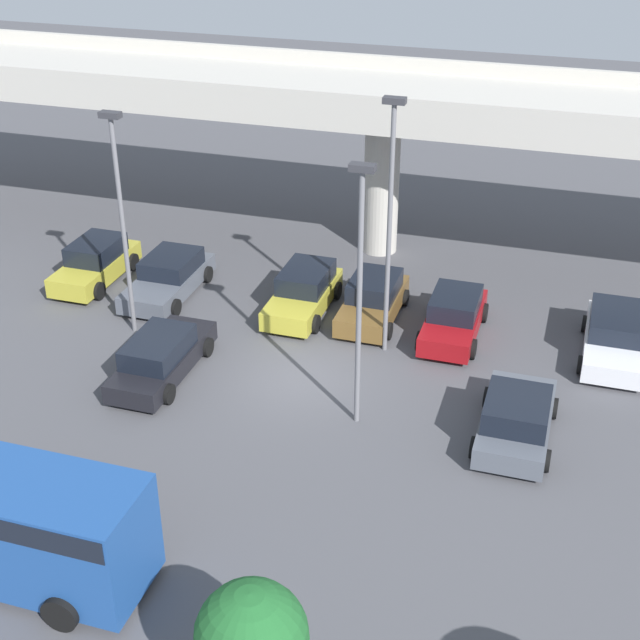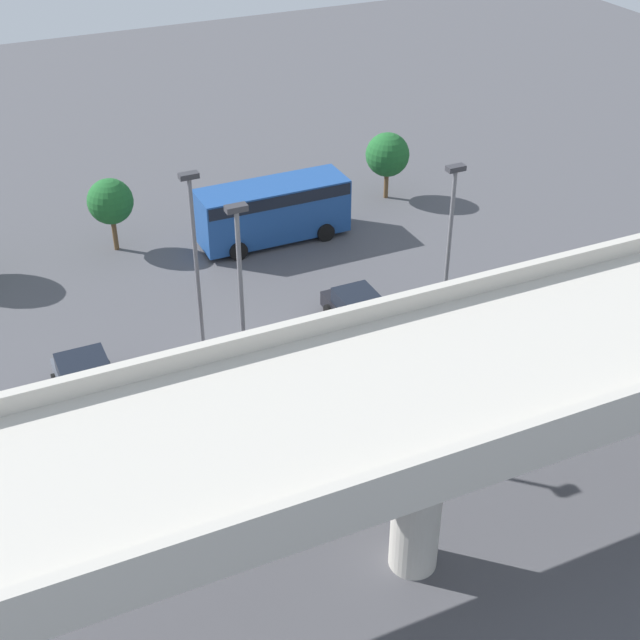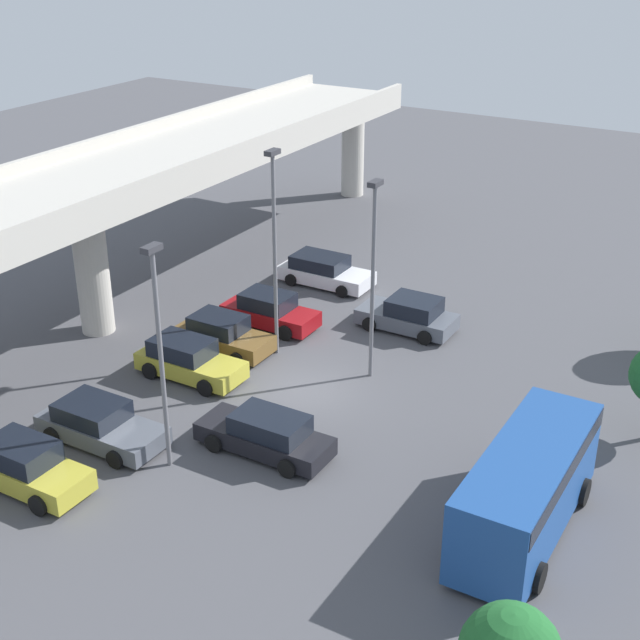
{
  "view_description": "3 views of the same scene",
  "coord_description": "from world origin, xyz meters",
  "px_view_note": "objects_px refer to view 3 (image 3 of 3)",
  "views": [
    {
      "loc": [
        8.01,
        -23.35,
        15.78
      ],
      "look_at": [
        -0.11,
        2.6,
        0.81
      ],
      "focal_mm": 50.0,
      "sensor_mm": 36.0,
      "label": 1
    },
    {
      "loc": [
        10.29,
        26.45,
        20.79
      ],
      "look_at": [
        -1.82,
        0.13,
        1.96
      ],
      "focal_mm": 50.0,
      "sensor_mm": 36.0,
      "label": 2
    },
    {
      "loc": [
        -26.09,
        -15.99,
        17.38
      ],
      "look_at": [
        1.19,
        -0.06,
        2.59
      ],
      "focal_mm": 50.0,
      "sensor_mm": 36.0,
      "label": 3
    }
  ],
  "objects_px": {
    "parked_car_1": "(99,424)",
    "parked_car_5": "(269,311)",
    "parked_car_6": "(409,315)",
    "lamp_post_by_overpass": "(373,266)",
    "lamp_post_mid_lot": "(160,342)",
    "parked_car_2": "(266,434)",
    "shuttle_bus": "(528,484)",
    "parked_car_3": "(188,360)",
    "parked_car_0": "(26,467)",
    "parked_car_4": "(222,335)",
    "parked_car_7": "(324,271)",
    "lamp_post_near_aisle": "(274,240)"
  },
  "relations": [
    {
      "from": "parked_car_0",
      "to": "parked_car_5",
      "type": "height_order",
      "value": "parked_car_0"
    },
    {
      "from": "parked_car_1",
      "to": "shuttle_bus",
      "type": "xyz_separation_m",
      "value": [
        2.7,
        -14.63,
        1.05
      ]
    },
    {
      "from": "parked_car_4",
      "to": "lamp_post_near_aisle",
      "type": "relative_size",
      "value": 0.49
    },
    {
      "from": "parked_car_4",
      "to": "lamp_post_by_overpass",
      "type": "bearing_deg",
      "value": 10.14
    },
    {
      "from": "parked_car_0",
      "to": "parked_car_3",
      "type": "height_order",
      "value": "parked_car_0"
    },
    {
      "from": "parked_car_4",
      "to": "parked_car_7",
      "type": "height_order",
      "value": "parked_car_4"
    },
    {
      "from": "parked_car_3",
      "to": "lamp_post_by_overpass",
      "type": "distance_m",
      "value": 8.37
    },
    {
      "from": "parked_car_3",
      "to": "parked_car_5",
      "type": "distance_m",
      "value": 5.66
    },
    {
      "from": "parked_car_1",
      "to": "parked_car_7",
      "type": "bearing_deg",
      "value": 91.24
    },
    {
      "from": "parked_car_4",
      "to": "parked_car_7",
      "type": "bearing_deg",
      "value": 89.24
    },
    {
      "from": "lamp_post_by_overpass",
      "to": "parked_car_5",
      "type": "bearing_deg",
      "value": 72.84
    },
    {
      "from": "parked_car_5",
      "to": "parked_car_3",
      "type": "bearing_deg",
      "value": -91.98
    },
    {
      "from": "shuttle_bus",
      "to": "parked_car_7",
      "type": "bearing_deg",
      "value": 47.32
    },
    {
      "from": "parked_car_2",
      "to": "parked_car_7",
      "type": "relative_size",
      "value": 1.03
    },
    {
      "from": "parked_car_1",
      "to": "lamp_post_near_aisle",
      "type": "distance_m",
      "value": 10.14
    },
    {
      "from": "parked_car_3",
      "to": "shuttle_bus",
      "type": "xyz_separation_m",
      "value": [
        -2.7,
        -14.87,
        0.99
      ]
    },
    {
      "from": "parked_car_4",
      "to": "parked_car_7",
      "type": "relative_size",
      "value": 0.91
    },
    {
      "from": "parked_car_6",
      "to": "parked_car_5",
      "type": "bearing_deg",
      "value": 26.62
    },
    {
      "from": "parked_car_2",
      "to": "parked_car_6",
      "type": "relative_size",
      "value": 1.12
    },
    {
      "from": "parked_car_0",
      "to": "shuttle_bus",
      "type": "height_order",
      "value": "shuttle_bus"
    },
    {
      "from": "shuttle_bus",
      "to": "lamp_post_mid_lot",
      "type": "xyz_separation_m",
      "value": [
        -2.62,
        11.57,
        2.93
      ]
    },
    {
      "from": "parked_car_6",
      "to": "parked_car_7",
      "type": "distance_m",
      "value": 6.49
    },
    {
      "from": "parked_car_3",
      "to": "parked_car_7",
      "type": "distance_m",
      "value": 11.13
    },
    {
      "from": "parked_car_3",
      "to": "shuttle_bus",
      "type": "relative_size",
      "value": 0.6
    },
    {
      "from": "parked_car_2",
      "to": "parked_car_4",
      "type": "height_order",
      "value": "parked_car_4"
    },
    {
      "from": "parked_car_4",
      "to": "parked_car_7",
      "type": "xyz_separation_m",
      "value": [
        8.52,
        -0.11,
        -0.02
      ]
    },
    {
      "from": "shuttle_bus",
      "to": "parked_car_6",
      "type": "bearing_deg",
      "value": 39.08
    },
    {
      "from": "parked_car_3",
      "to": "lamp_post_mid_lot",
      "type": "distance_m",
      "value": 7.39
    },
    {
      "from": "parked_car_0",
      "to": "lamp_post_near_aisle",
      "type": "distance_m",
      "value": 13.11
    },
    {
      "from": "parked_car_3",
      "to": "parked_car_5",
      "type": "height_order",
      "value": "parked_car_3"
    },
    {
      "from": "parked_car_3",
      "to": "parked_car_6",
      "type": "height_order",
      "value": "parked_car_3"
    },
    {
      "from": "parked_car_2",
      "to": "parked_car_6",
      "type": "bearing_deg",
      "value": -90.38
    },
    {
      "from": "parked_car_1",
      "to": "parked_car_6",
      "type": "relative_size",
      "value": 1.09
    },
    {
      "from": "parked_car_0",
      "to": "parked_car_4",
      "type": "bearing_deg",
      "value": 91.64
    },
    {
      "from": "parked_car_5",
      "to": "lamp_post_mid_lot",
      "type": "xyz_separation_m",
      "value": [
        -10.98,
        -3.11,
        3.94
      ]
    },
    {
      "from": "parked_car_1",
      "to": "lamp_post_mid_lot",
      "type": "bearing_deg",
      "value": 1.38
    },
    {
      "from": "shuttle_bus",
      "to": "lamp_post_by_overpass",
      "type": "xyz_separation_m",
      "value": [
        6.47,
        8.57,
        3.02
      ]
    },
    {
      "from": "parked_car_2",
      "to": "parked_car_5",
      "type": "relative_size",
      "value": 1.11
    },
    {
      "from": "parked_car_0",
      "to": "parked_car_7",
      "type": "height_order",
      "value": "parked_car_0"
    },
    {
      "from": "parked_car_2",
      "to": "lamp_post_by_overpass",
      "type": "relative_size",
      "value": 0.6
    },
    {
      "from": "parked_car_6",
      "to": "lamp_post_by_overpass",
      "type": "relative_size",
      "value": 0.53
    },
    {
      "from": "parked_car_6",
      "to": "lamp_post_mid_lot",
      "type": "xyz_separation_m",
      "value": [
        -13.79,
        2.5,
        3.95
      ]
    },
    {
      "from": "shuttle_bus",
      "to": "lamp_post_by_overpass",
      "type": "bearing_deg",
      "value": 52.95
    },
    {
      "from": "parked_car_2",
      "to": "shuttle_bus",
      "type": "bearing_deg",
      "value": -178.08
    },
    {
      "from": "parked_car_2",
      "to": "lamp_post_by_overpass",
      "type": "distance_m",
      "value": 7.92
    },
    {
      "from": "parked_car_4",
      "to": "parked_car_5",
      "type": "relative_size",
      "value": 0.98
    },
    {
      "from": "lamp_post_near_aisle",
      "to": "parked_car_3",
      "type": "bearing_deg",
      "value": 151.79
    },
    {
      "from": "parked_car_2",
      "to": "lamp_post_mid_lot",
      "type": "xyz_separation_m",
      "value": [
        -2.32,
        2.42,
        3.96
      ]
    },
    {
      "from": "parked_car_6",
      "to": "parked_car_3",
      "type": "bearing_deg",
      "value": 55.58
    },
    {
      "from": "parked_car_1",
      "to": "parked_car_5",
      "type": "distance_m",
      "value": 11.06
    }
  ]
}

